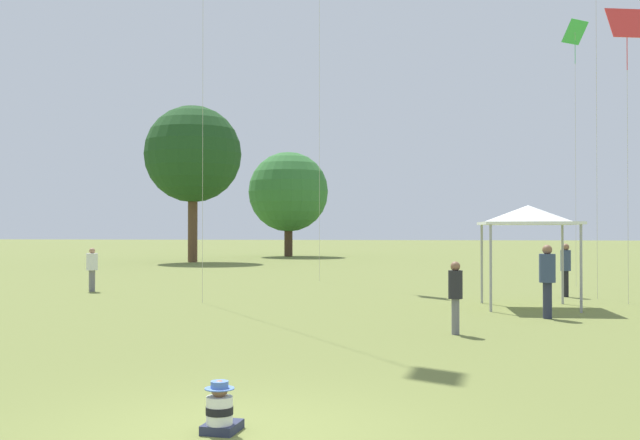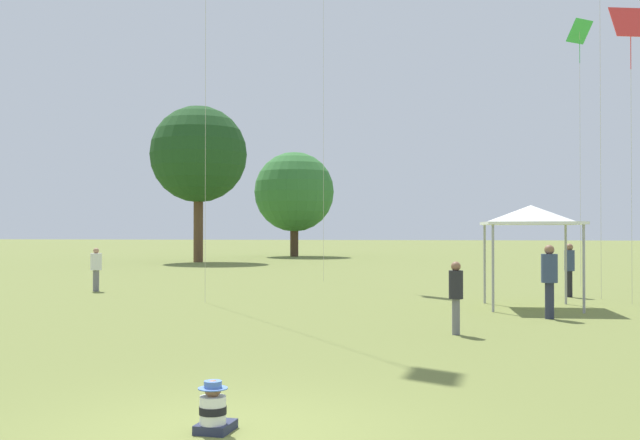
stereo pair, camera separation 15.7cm
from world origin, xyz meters
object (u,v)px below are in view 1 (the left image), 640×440
at_px(person_standing_4, 547,275).
at_px(kite_5, 627,29).
at_px(seated_toddler, 220,411).
at_px(person_standing_0, 455,291).
at_px(canopy_tent, 528,216).
at_px(person_standing_1, 566,265).
at_px(distant_tree_1, 288,192).
at_px(distant_tree_0, 193,155).
at_px(kite_0, 575,40).
at_px(person_standing_3, 92,266).

height_order(person_standing_4, kite_5, kite_5).
xyz_separation_m(seated_toddler, kite_5, (8.16, 15.16, 7.90)).
relative_size(person_standing_0, canopy_tent, 0.53).
distance_m(person_standing_1, distant_tree_1, 38.55).
height_order(distant_tree_0, distant_tree_1, distant_tree_0).
bearing_deg(canopy_tent, seated_toddler, -110.35).
bearing_deg(seated_toddler, distant_tree_1, 105.64).
height_order(person_standing_1, kite_0, kite_0).
xyz_separation_m(person_standing_1, person_standing_4, (-1.57, -6.21, 0.03)).
distance_m(kite_0, kite_5, 6.96).
xyz_separation_m(person_standing_3, kite_5, (17.64, -2.16, 7.24)).
distance_m(person_standing_1, person_standing_3, 16.28).
relative_size(canopy_tent, kite_0, 0.28).
relative_size(person_standing_3, kite_5, 0.18).
height_order(person_standing_1, person_standing_3, person_standing_1).
distance_m(canopy_tent, kite_5, 6.48).
bearing_deg(kite_5, person_standing_0, -95.88).
height_order(person_standing_0, person_standing_3, person_standing_3).
bearing_deg(kite_0, kite_5, 97.85).
xyz_separation_m(person_standing_4, kite_0, (2.79, 10.77, 8.45)).
bearing_deg(person_standing_4, person_standing_3, -174.77).
bearing_deg(person_standing_3, distant_tree_1, -52.94).
bearing_deg(kite_0, person_standing_4, 82.07).
bearing_deg(distant_tree_0, person_standing_4, -58.21).
distance_m(person_standing_3, distant_tree_1, 35.40).
xyz_separation_m(person_standing_0, canopy_tent, (2.27, 5.74, 1.67)).
relative_size(person_standing_0, person_standing_3, 0.99).
bearing_deg(distant_tree_1, person_standing_0, -75.34).
xyz_separation_m(kite_5, distant_tree_1, (-16.92, 37.28, -2.85)).
distance_m(person_standing_3, distant_tree_0, 24.89).
bearing_deg(distant_tree_0, kite_0, -41.88).
bearing_deg(seated_toddler, kite_5, 67.87).
xyz_separation_m(seated_toddler, canopy_tent, (5.12, 13.79, 2.35)).
relative_size(person_standing_4, canopy_tent, 0.63).
bearing_deg(canopy_tent, person_standing_1, 65.16).
bearing_deg(distant_tree_0, seated_toddler, -72.07).
distance_m(seated_toddler, person_standing_0, 8.57).
xyz_separation_m(person_standing_4, distant_tree_1, (-13.98, 41.23, 4.21)).
distance_m(person_standing_4, distant_tree_1, 43.74).
height_order(person_standing_1, canopy_tent, canopy_tent).
height_order(canopy_tent, kite_5, kite_5).
xyz_separation_m(person_standing_1, person_standing_3, (-16.28, -0.10, -0.15)).
bearing_deg(distant_tree_0, distant_tree_1, 68.27).
bearing_deg(kite_0, person_standing_1, 81.65).
relative_size(person_standing_1, kite_0, 0.17).
relative_size(person_standing_4, kite_0, 0.18).
distance_m(canopy_tent, distant_tree_0, 33.24).
relative_size(canopy_tent, kite_5, 0.33).
bearing_deg(kite_5, distant_tree_0, 160.51).
height_order(person_standing_1, distant_tree_0, distant_tree_0).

